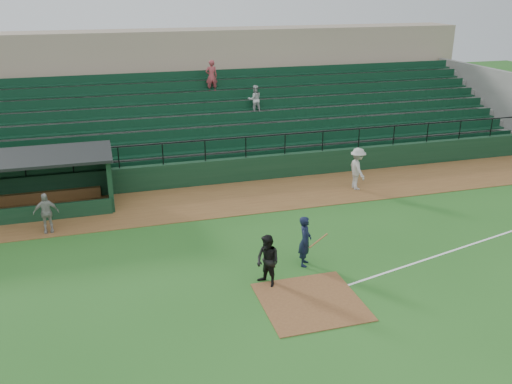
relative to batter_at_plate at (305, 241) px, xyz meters
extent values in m
plane|color=#235B1D|center=(-0.67, -1.29, -0.90)|extent=(90.00, 90.00, 0.00)
cube|color=brown|center=(-0.67, 6.71, -0.88)|extent=(40.00, 4.00, 0.03)
cube|color=brown|center=(-0.67, -2.29, -0.88)|extent=(3.00, 3.00, 0.03)
cube|color=white|center=(7.33, -0.09, -0.89)|extent=(17.49, 4.44, 0.01)
cube|color=black|center=(-0.67, 8.91, -0.30)|extent=(36.00, 0.35, 1.20)
cylinder|color=black|center=(-0.67, 8.91, 1.30)|extent=(36.00, 0.06, 0.06)
cube|color=slate|center=(-0.67, 13.81, 0.90)|extent=(36.00, 9.00, 3.60)
cube|color=#0E331F|center=(-0.67, 13.31, 1.35)|extent=(34.56, 8.00, 4.05)
cube|color=slate|center=(17.33, 13.86, 1.20)|extent=(0.35, 9.50, 4.20)
cube|color=gray|center=(-0.67, 20.31, 2.30)|extent=(38.00, 3.00, 6.40)
cube|color=slate|center=(-0.67, 18.31, 2.80)|extent=(36.00, 2.00, 0.20)
imported|color=silver|center=(2.14, 13.61, 2.15)|extent=(0.77, 0.60, 1.59)
imported|color=#A63D43|center=(0.12, 15.61, 3.20)|extent=(0.69, 0.45, 1.90)
cube|color=black|center=(-10.42, 9.11, 0.25)|extent=(8.50, 0.20, 2.30)
cube|color=black|center=(-6.17, 7.81, 0.25)|extent=(0.20, 2.60, 2.30)
cube|color=black|center=(-10.42, 7.81, 1.46)|extent=(8.90, 3.20, 0.12)
cube|color=olive|center=(-10.42, 8.71, -0.65)|extent=(7.65, 0.40, 0.50)
cube|color=black|center=(-10.42, 6.46, -0.55)|extent=(8.50, 0.12, 0.70)
imported|color=black|center=(0.00, 0.00, 0.00)|extent=(0.68, 0.78, 1.80)
cylinder|color=olive|center=(0.40, -0.20, 0.05)|extent=(0.79, 0.34, 0.35)
imported|color=black|center=(-1.63, -0.96, -0.03)|extent=(0.98, 1.05, 1.73)
imported|color=#ACA8A1|center=(5.01, 6.27, 0.13)|extent=(0.79, 1.32, 1.99)
imported|color=#9F9A94|center=(-8.66, 5.23, -0.07)|extent=(0.96, 0.43, 1.60)
camera|label=1|loc=(-6.28, -15.63, 8.17)|focal=38.33mm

